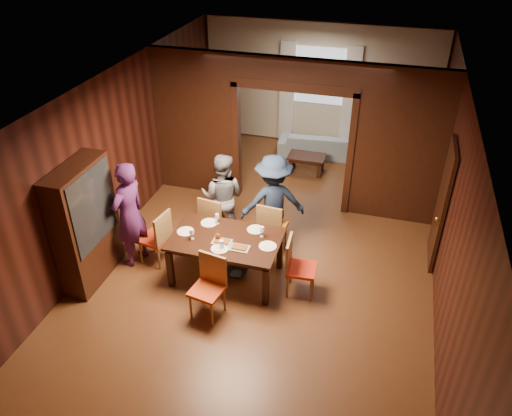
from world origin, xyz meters
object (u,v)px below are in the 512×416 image
(sofa, at_px, (320,144))
(chair_far_r, at_px, (273,225))
(dining_table, at_px, (226,257))
(chair_right, at_px, (301,267))
(chair_near, at_px, (207,289))
(person_purple, at_px, (129,215))
(chair_far_l, at_px, (216,219))
(coffee_table, at_px, (306,164))
(hutch, at_px, (85,225))
(person_navy, at_px, (273,202))
(chair_left, at_px, (155,237))
(person_grey, at_px, (222,197))

(sofa, distance_m, chair_far_r, 3.86)
(dining_table, distance_m, chair_right, 1.22)
(sofa, relative_size, chair_near, 1.96)
(person_purple, xyz_separation_m, chair_far_r, (2.14, 0.96, -0.43))
(dining_table, bearing_deg, chair_far_l, 119.31)
(coffee_table, relative_size, hutch, 0.40)
(person_navy, relative_size, chair_left, 1.76)
(person_navy, bearing_deg, chair_right, 99.22)
(chair_right, height_order, chair_near, same)
(chair_left, bearing_deg, person_grey, 150.19)
(coffee_table, distance_m, chair_near, 4.78)
(chair_left, xyz_separation_m, hutch, (-0.78, -0.64, 0.52))
(hutch, bearing_deg, chair_far_r, 30.24)
(person_grey, bearing_deg, coffee_table, -114.17)
(person_navy, xyz_separation_m, chair_right, (0.74, -1.13, -0.37))
(person_grey, bearing_deg, hutch, 40.86)
(person_purple, distance_m, person_navy, 2.38)
(person_navy, bearing_deg, hutch, 9.25)
(chair_far_l, bearing_deg, dining_table, 128.14)
(chair_near, bearing_deg, person_navy, 86.52)
(chair_left, distance_m, chair_far_r, 1.99)
(dining_table, relative_size, coffee_table, 2.13)
(person_grey, bearing_deg, chair_right, 140.92)
(chair_right, xyz_separation_m, chair_far_l, (-1.70, 0.89, 0.00))
(person_grey, height_order, sofa, person_grey)
(person_grey, height_order, chair_far_r, person_grey)
(dining_table, xyz_separation_m, coffee_table, (0.54, 3.85, -0.18))
(hutch, bearing_deg, coffee_table, 59.59)
(hutch, bearing_deg, person_purple, 50.87)
(coffee_table, relative_size, chair_far_l, 0.82)
(chair_left, height_order, hutch, hutch)
(chair_right, height_order, hutch, hutch)
(person_navy, bearing_deg, chair_far_l, -10.14)
(person_grey, bearing_deg, person_purple, 38.62)
(person_grey, bearing_deg, chair_far_l, 73.84)
(chair_right, bearing_deg, chair_far_r, 31.82)
(person_navy, xyz_separation_m, coffee_table, (0.06, 2.76, -0.65))
(chair_far_r, bearing_deg, hutch, 34.66)
(dining_table, height_order, chair_left, chair_left)
(person_purple, distance_m, chair_right, 2.86)
(person_navy, relative_size, chair_near, 1.76)
(chair_far_r, bearing_deg, coffee_table, -85.93)
(sofa, height_order, chair_far_l, chair_far_l)
(person_purple, relative_size, sofa, 0.97)
(person_navy, xyz_separation_m, chair_far_l, (-0.96, -0.24, -0.37))
(dining_table, bearing_deg, coffee_table, 81.99)
(chair_far_r, bearing_deg, dining_table, 65.01)
(person_navy, bearing_deg, coffee_table, -115.22)
(dining_table, distance_m, chair_far_l, 0.98)
(person_grey, bearing_deg, dining_table, 106.81)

